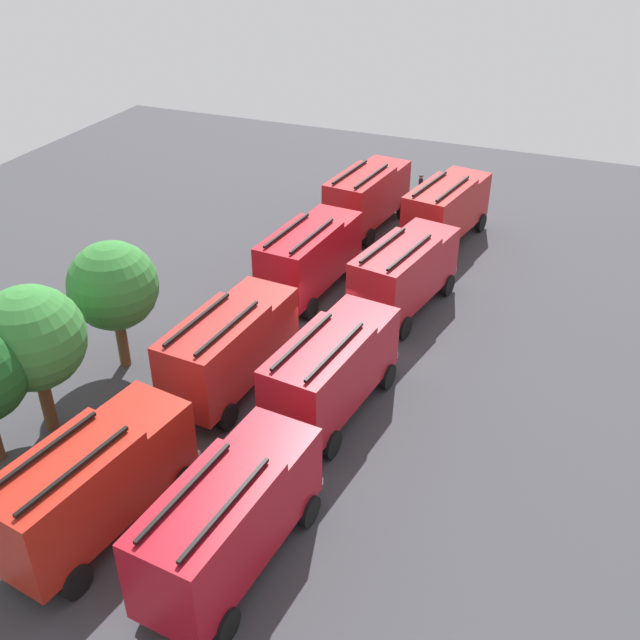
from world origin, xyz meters
name	(u,v)px	position (x,y,z in m)	size (l,w,h in m)	color
ground_plane	(320,346)	(0.00, 0.00, 0.00)	(62.78, 62.78, 0.00)	#38383D
fire_truck_0	(230,517)	(-12.61, -2.30, 2.15)	(7.39, 3.29, 3.88)	#A20F1C
fire_truck_1	(332,369)	(-4.32, -2.29, 2.15)	(7.44, 3.45, 3.88)	#A31722
fire_truck_2	(405,272)	(4.57, -2.54, 2.15)	(7.52, 3.78, 3.88)	#A91C23
fire_truck_3	(446,208)	(13.05, -2.48, 2.15)	(7.51, 3.74, 3.88)	#AB1E1E
fire_truck_4	(93,481)	(-12.93, 2.43, 2.15)	(7.47, 3.57, 3.88)	#AA2115
fire_truck_5	(230,346)	(-4.41, 2.14, 2.15)	(7.36, 3.20, 3.88)	#AB221E
fire_truck_6	(310,255)	(4.45, 2.38, 2.15)	(7.38, 3.25, 3.88)	#AC0F1A
fire_truck_7	(368,195)	(13.19, 2.36, 2.15)	(7.43, 3.40, 3.88)	#A4181A
firefighter_0	(420,186)	(18.72, 0.58, 1.01)	(0.48, 0.37, 1.79)	black
firefighter_1	(106,423)	(-9.23, 4.89, 0.95)	(0.44, 0.28, 1.70)	black
tree_2	(32,339)	(-9.33, 7.50, 4.12)	(3.95, 3.95, 6.12)	brown
tree_3	(113,286)	(-4.62, 7.38, 3.93)	(3.77, 3.77, 5.85)	brown
traffic_cone_0	(328,251)	(8.78, 3.12, 0.29)	(0.41, 0.41, 0.58)	#F2600C
traffic_cone_1	(390,253)	(9.87, -0.17, 0.28)	(0.39, 0.39, 0.56)	#F2600C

